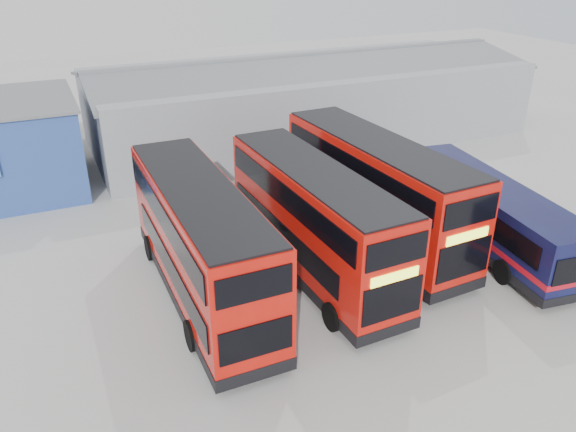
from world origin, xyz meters
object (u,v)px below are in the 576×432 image
(double_decker_right, at_px, (375,193))
(single_decker_blue, at_px, (487,215))
(double_decker_left, at_px, (201,245))
(maintenance_shed, at_px, (309,100))
(double_decker_centre, at_px, (314,223))

(double_decker_right, relative_size, single_decker_blue, 1.04)
(double_decker_left, height_order, double_decker_right, double_decker_right)
(maintenance_shed, height_order, double_decker_left, maintenance_shed)
(double_decker_right, bearing_deg, double_decker_centre, -163.22)
(double_decker_centre, distance_m, single_decker_blue, 8.47)
(double_decker_left, relative_size, double_decker_centre, 1.02)
(double_decker_right, bearing_deg, maintenance_shed, 71.54)
(double_decker_left, height_order, double_decker_centre, double_decker_left)
(maintenance_shed, relative_size, double_decker_centre, 2.72)
(maintenance_shed, distance_m, double_decker_right, 16.48)
(double_decker_right, xyz_separation_m, single_decker_blue, (4.56, -2.47, -0.96))
(single_decker_blue, bearing_deg, maintenance_shed, -82.22)
(double_decker_right, height_order, single_decker_blue, double_decker_right)
(maintenance_shed, distance_m, double_decker_left, 21.56)
(single_decker_blue, bearing_deg, double_decker_right, -20.74)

